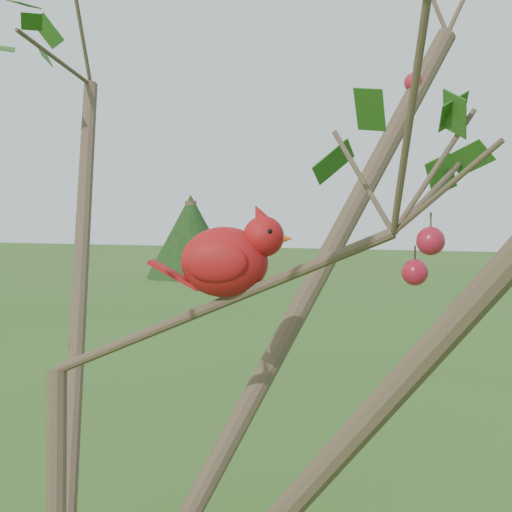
# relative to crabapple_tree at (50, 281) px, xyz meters

# --- Properties ---
(crabapple_tree) EXTENTS (2.35, 2.05, 2.95)m
(crabapple_tree) POSITION_rel_crabapple_tree_xyz_m (0.00, 0.00, 0.00)
(crabapple_tree) COLOR #3A2B1F
(crabapple_tree) RESTS_ON ground
(cardinal) EXTENTS (0.23, 0.13, 0.16)m
(cardinal) POSITION_rel_crabapple_tree_xyz_m (0.26, 0.10, 0.03)
(cardinal) COLOR #AC0E19
(cardinal) RESTS_ON ground
(distant_trees) EXTENTS (43.69, 13.75, 3.86)m
(distant_trees) POSITION_rel_crabapple_tree_xyz_m (-0.89, 24.17, -0.46)
(distant_trees) COLOR #3A2B1F
(distant_trees) RESTS_ON ground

